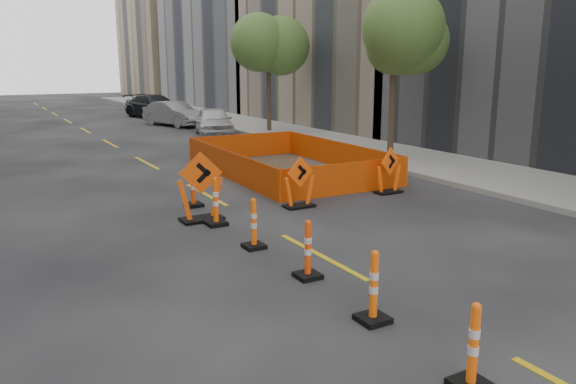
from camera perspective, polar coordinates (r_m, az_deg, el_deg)
ground_plane at (r=8.22m, az=19.18°, el=-14.20°), size 140.00×140.00×0.00m
sidewalk_right at (r=22.51m, az=11.48°, el=3.54°), size 4.00×90.00×0.15m
bld_right_c at (r=36.56m, az=9.20°, el=18.04°), size 12.00×16.00×14.00m
bld_right_e at (r=67.36m, az=-10.45°, el=16.44°), size 12.00×14.00×16.00m
tree_r_b at (r=21.85m, az=10.79°, el=15.02°), size 2.80×2.80×5.95m
tree_r_c at (r=30.18m, az=-1.99°, el=14.59°), size 2.80×2.80×5.95m
channelizer_2 at (r=6.91m, az=18.33°, el=-14.63°), size 0.42×0.42×1.06m
channelizer_3 at (r=8.21m, az=8.71°, el=-9.46°), size 0.43×0.43×1.09m
channelizer_4 at (r=9.73m, az=2.04°, el=-5.82°), size 0.41×0.41×1.05m
channelizer_5 at (r=11.28m, az=-3.50°, el=-3.19°), size 0.41×0.41×1.04m
channelizer_6 at (r=12.95m, az=-7.36°, el=-0.94°), size 0.45×0.45×1.13m
channelizer_7 at (r=14.76m, az=-9.63°, el=0.63°), size 0.43×0.43×1.10m
chevron_sign_left at (r=13.32m, az=-8.87°, el=0.56°), size 1.27×1.02×1.66m
chevron_sign_center at (r=14.44m, az=1.16°, el=1.02°), size 0.96×0.66×1.34m
chevron_sign_right at (r=16.30m, az=10.23°, el=2.18°), size 0.99×0.74×1.33m
safety_fence at (r=19.12m, az=-0.18°, el=3.33°), size 4.52×7.47×0.92m
parked_car_near at (r=29.35m, az=-7.55°, el=7.13°), size 2.88×4.64×1.47m
parked_car_mid at (r=34.40m, az=-11.51°, el=7.80°), size 2.82×4.64×1.44m
parked_car_far at (r=39.76m, az=-13.35°, el=8.46°), size 3.59×5.77×1.56m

